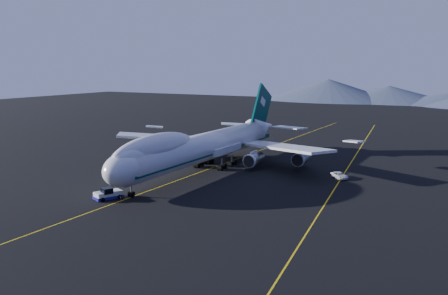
% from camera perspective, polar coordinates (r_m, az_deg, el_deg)
% --- Properties ---
extents(ground, '(500.00, 500.00, 0.00)m').
position_cam_1_polar(ground, '(116.63, -2.32, -2.68)').
color(ground, black).
rests_on(ground, ground).
extents(taxiway_line_main, '(0.25, 220.00, 0.01)m').
position_cam_1_polar(taxiway_line_main, '(116.63, -2.32, -2.68)').
color(taxiway_line_main, yellow).
rests_on(taxiway_line_main, ground).
extents(taxiway_line_side, '(28.08, 198.09, 0.01)m').
position_cam_1_polar(taxiway_line_side, '(114.22, 13.40, -3.19)').
color(taxiway_line_side, yellow).
rests_on(taxiway_line_side, ground).
extents(boeing_747, '(59.62, 72.43, 19.37)m').
position_cam_1_polar(boeing_747, '(115.57, -2.33, 0.14)').
color(boeing_747, silver).
rests_on(boeing_747, ground).
extents(pushback_tug, '(4.36, 5.71, 2.22)m').
position_cam_1_polar(pushback_tug, '(95.02, -13.10, -5.33)').
color(pushback_tug, silver).
rests_on(pushback_tug, ground).
extents(service_van, '(5.06, 5.11, 1.37)m').
position_cam_1_polar(service_van, '(111.71, 13.07, -3.11)').
color(service_van, white).
rests_on(service_van, ground).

